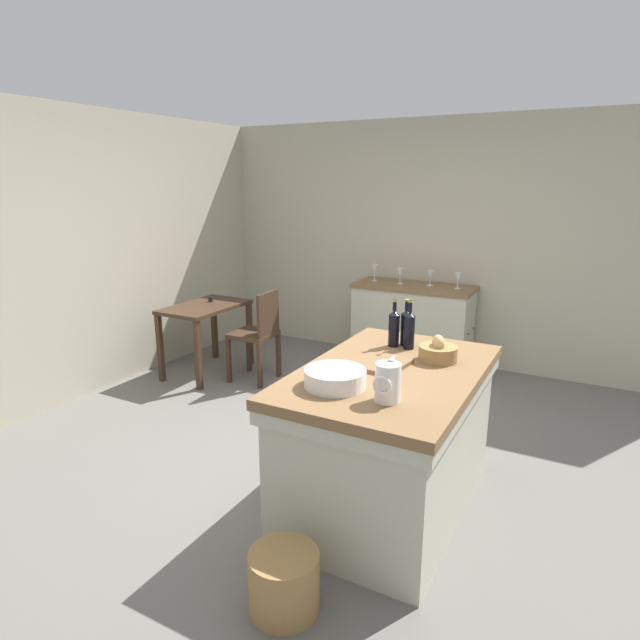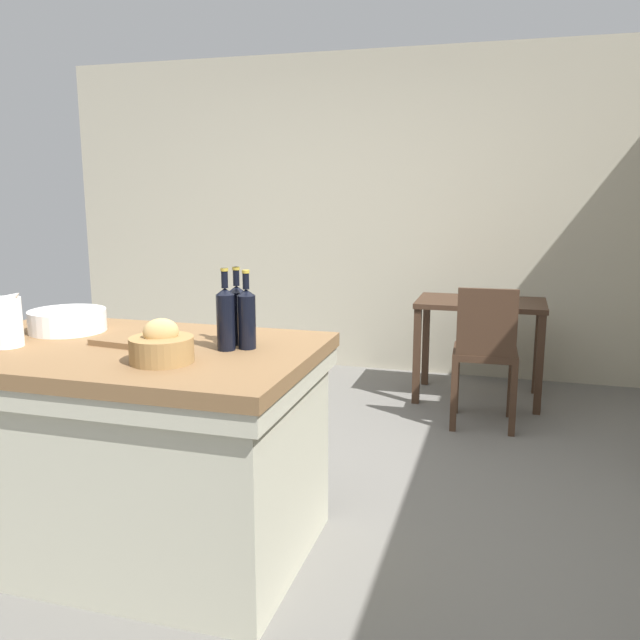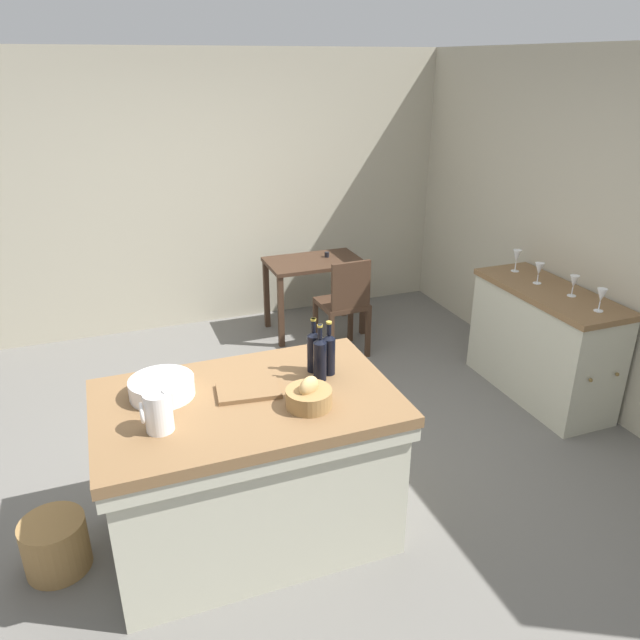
{
  "view_description": "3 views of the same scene",
  "coord_description": "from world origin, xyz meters",
  "px_view_note": "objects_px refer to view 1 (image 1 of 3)",
  "views": [
    {
      "loc": [
        -3.06,
        -1.6,
        1.96
      ],
      "look_at": [
        0.26,
        0.2,
        0.96
      ],
      "focal_mm": 29.71,
      "sensor_mm": 36.0,
      "label": 1
    },
    {
      "loc": [
        1.2,
        -2.86,
        1.51
      ],
      "look_at": [
        0.29,
        0.26,
        0.86
      ],
      "focal_mm": 37.04,
      "sensor_mm": 36.0,
      "label": 2
    },
    {
      "loc": [
        -0.88,
        -3.23,
        2.49
      ],
      "look_at": [
        0.39,
        0.12,
        0.94
      ],
      "focal_mm": 33.87,
      "sensor_mm": 36.0,
      "label": 3
    }
  ],
  "objects_px": {
    "wicker_hamper": "(284,582)",
    "pitcher": "(388,382)",
    "side_cabinet": "(412,325)",
    "wine_glass_left": "(430,275)",
    "wine_glass_middle": "(400,273)",
    "wine_glass_far_left": "(458,278)",
    "wash_bowl": "(335,378)",
    "wooden_chair": "(258,332)",
    "cutting_board": "(387,365)",
    "writing_desk": "(206,316)",
    "bread_basket": "(438,352)",
    "wine_bottle_amber": "(394,328)",
    "wine_bottle_dark": "(406,327)",
    "wine_bottle_green": "(409,329)",
    "island_table": "(390,433)",
    "wine_glass_right": "(375,270)"
  },
  "relations": [
    {
      "from": "bread_basket",
      "to": "wine_bottle_amber",
      "type": "bearing_deg",
      "value": 66.38
    },
    {
      "from": "writing_desk",
      "to": "wooden_chair",
      "type": "bearing_deg",
      "value": -83.93
    },
    {
      "from": "wine_bottle_amber",
      "to": "wine_glass_far_left",
      "type": "height_order",
      "value": "wine_bottle_amber"
    },
    {
      "from": "wooden_chair",
      "to": "cutting_board",
      "type": "relative_size",
      "value": 2.83
    },
    {
      "from": "wine_glass_far_left",
      "to": "writing_desk",
      "type": "bearing_deg",
      "value": 119.44
    },
    {
      "from": "cutting_board",
      "to": "wine_glass_middle",
      "type": "height_order",
      "value": "wine_glass_middle"
    },
    {
      "from": "wine_glass_middle",
      "to": "wine_bottle_green",
      "type": "bearing_deg",
      "value": -158.52
    },
    {
      "from": "wine_bottle_dark",
      "to": "island_table",
      "type": "bearing_deg",
      "value": -169.3
    },
    {
      "from": "wash_bowl",
      "to": "cutting_board",
      "type": "xyz_separation_m",
      "value": [
        0.42,
        -0.13,
        -0.04
      ]
    },
    {
      "from": "pitcher",
      "to": "wicker_hamper",
      "type": "relative_size",
      "value": 0.72
    },
    {
      "from": "wine_glass_right",
      "to": "wine_glass_middle",
      "type": "bearing_deg",
      "value": -94.32
    },
    {
      "from": "wash_bowl",
      "to": "wicker_hamper",
      "type": "relative_size",
      "value": 1.0
    },
    {
      "from": "side_cabinet",
      "to": "wine_bottle_green",
      "type": "height_order",
      "value": "wine_bottle_green"
    },
    {
      "from": "bread_basket",
      "to": "wine_bottle_dark",
      "type": "xyz_separation_m",
      "value": [
        0.22,
        0.29,
        0.07
      ]
    },
    {
      "from": "wine_glass_far_left",
      "to": "wine_bottle_amber",
      "type": "bearing_deg",
      "value": -176.9
    },
    {
      "from": "cutting_board",
      "to": "bread_basket",
      "type": "bearing_deg",
      "value": -43.14
    },
    {
      "from": "wine_glass_far_left",
      "to": "wash_bowl",
      "type": "bearing_deg",
      "value": -178.12
    },
    {
      "from": "writing_desk",
      "to": "pitcher",
      "type": "bearing_deg",
      "value": -123.21
    },
    {
      "from": "cutting_board",
      "to": "wine_glass_far_left",
      "type": "relative_size",
      "value": 1.98
    },
    {
      "from": "writing_desk",
      "to": "wine_bottle_amber",
      "type": "bearing_deg",
      "value": -110.14
    },
    {
      "from": "wine_bottle_amber",
      "to": "wooden_chair",
      "type": "bearing_deg",
      "value": 62.08
    },
    {
      "from": "side_cabinet",
      "to": "writing_desk",
      "type": "distance_m",
      "value": 2.19
    },
    {
      "from": "island_table",
      "to": "cutting_board",
      "type": "bearing_deg",
      "value": 60.26
    },
    {
      "from": "wicker_hamper",
      "to": "wine_glass_middle",
      "type": "bearing_deg",
      "value": 12.12
    },
    {
      "from": "wine_glass_middle",
      "to": "wine_bottle_dark",
      "type": "bearing_deg",
      "value": -158.99
    },
    {
      "from": "wooden_chair",
      "to": "wicker_hamper",
      "type": "xyz_separation_m",
      "value": [
        -2.39,
        -1.8,
        -0.36
      ]
    },
    {
      "from": "cutting_board",
      "to": "island_table",
      "type": "bearing_deg",
      "value": -119.74
    },
    {
      "from": "wine_bottle_dark",
      "to": "wine_glass_right",
      "type": "relative_size",
      "value": 1.73
    },
    {
      "from": "wine_glass_left",
      "to": "wine_glass_middle",
      "type": "relative_size",
      "value": 0.96
    },
    {
      "from": "wine_bottle_dark",
      "to": "wine_glass_left",
      "type": "xyz_separation_m",
      "value": [
        2.1,
        0.47,
        -0.02
      ]
    },
    {
      "from": "wine_glass_far_left",
      "to": "wine_glass_left",
      "type": "xyz_separation_m",
      "value": [
        0.03,
        0.3,
        -0.0
      ]
    },
    {
      "from": "wine_bottle_amber",
      "to": "wicker_hamper",
      "type": "xyz_separation_m",
      "value": [
        -1.46,
        -0.04,
        -0.87
      ]
    },
    {
      "from": "wash_bowl",
      "to": "cutting_board",
      "type": "relative_size",
      "value": 1.03
    },
    {
      "from": "wicker_hamper",
      "to": "wine_glass_left",
      "type": "bearing_deg",
      "value": 7.15
    },
    {
      "from": "side_cabinet",
      "to": "bread_basket",
      "type": "bearing_deg",
      "value": -157.99
    },
    {
      "from": "bread_basket",
      "to": "wine_glass_left",
      "type": "distance_m",
      "value": 2.44
    },
    {
      "from": "island_table",
      "to": "cutting_board",
      "type": "distance_m",
      "value": 0.42
    },
    {
      "from": "wine_bottle_green",
      "to": "wicker_hamper",
      "type": "bearing_deg",
      "value": 177.45
    },
    {
      "from": "wine_bottle_amber",
      "to": "wicker_hamper",
      "type": "relative_size",
      "value": 0.95
    },
    {
      "from": "wine_bottle_dark",
      "to": "wine_bottle_amber",
      "type": "xyz_separation_m",
      "value": [
        -0.07,
        0.06,
        0.0
      ]
    },
    {
      "from": "wicker_hamper",
      "to": "pitcher",
      "type": "bearing_deg",
      "value": -23.86
    },
    {
      "from": "wine_glass_far_left",
      "to": "wine_glass_left",
      "type": "height_order",
      "value": "wine_glass_far_left"
    },
    {
      "from": "wine_glass_left",
      "to": "island_table",
      "type": "bearing_deg",
      "value": -167.67
    },
    {
      "from": "bread_basket",
      "to": "wine_bottle_dark",
      "type": "height_order",
      "value": "wine_bottle_dark"
    },
    {
      "from": "wine_bottle_green",
      "to": "wine_glass_left",
      "type": "distance_m",
      "value": 2.23
    },
    {
      "from": "bread_basket",
      "to": "wine_glass_far_left",
      "type": "bearing_deg",
      "value": 11.4
    },
    {
      "from": "island_table",
      "to": "wine_bottle_amber",
      "type": "bearing_deg",
      "value": 19.81
    },
    {
      "from": "bread_basket",
      "to": "wicker_hamper",
      "type": "xyz_separation_m",
      "value": [
        -1.31,
        0.3,
        -0.79
      ]
    },
    {
      "from": "side_cabinet",
      "to": "wine_glass_left",
      "type": "distance_m",
      "value": 0.58
    },
    {
      "from": "bread_basket",
      "to": "wine_bottle_amber",
      "type": "distance_m",
      "value": 0.38
    }
  ]
}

